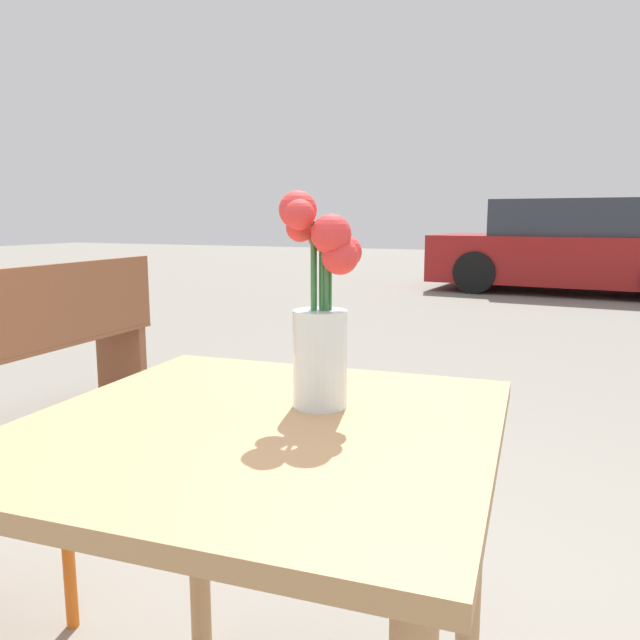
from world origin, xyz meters
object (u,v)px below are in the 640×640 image
at_px(flower_vase, 321,315).
at_px(bench_near, 34,344).
at_px(table_front, 260,490).
at_px(parked_car, 573,249).

xyz_separation_m(flower_vase, bench_near, (-2.05, 1.22, -0.45)).
xyz_separation_m(table_front, flower_vase, (0.06, 0.11, 0.29)).
bearing_deg(table_front, parked_car, 88.14).
relative_size(flower_vase, parked_car, 0.09).
height_order(table_front, flower_vase, flower_vase).
bearing_deg(parked_car, flower_vase, -91.47).
bearing_deg(flower_vase, parked_car, 88.53).
height_order(table_front, bench_near, bench_near).
xyz_separation_m(table_front, parked_car, (0.29, 8.90, 0.01)).
bearing_deg(bench_near, parked_car, 73.24).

